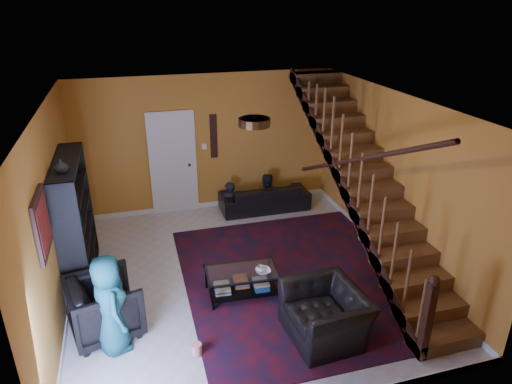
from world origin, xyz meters
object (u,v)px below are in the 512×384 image
armchair_right (325,314)px  coffee_table (242,281)px  armchair_left (105,306)px  bookshelf (77,225)px  sofa (264,197)px

armchair_right → coffee_table: 1.45m
armchair_left → coffee_table: size_ratio=0.80×
armchair_right → bookshelf: bearing=-129.9°
bookshelf → armchair_right: 3.91m
sofa → coffee_table: 3.04m
bookshelf → sofa: bookshelf is taller
sofa → armchair_right: armchair_right is taller
bookshelf → coffee_table: size_ratio=1.81×
bookshelf → armchair_left: 1.54m
coffee_table → bookshelf: bearing=154.7°
bookshelf → armchair_left: size_ratio=2.25×
sofa → armchair_left: 4.42m
sofa → armchair_right: 4.00m
bookshelf → sofa: size_ratio=1.08×
armchair_right → sofa: bearing=170.6°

